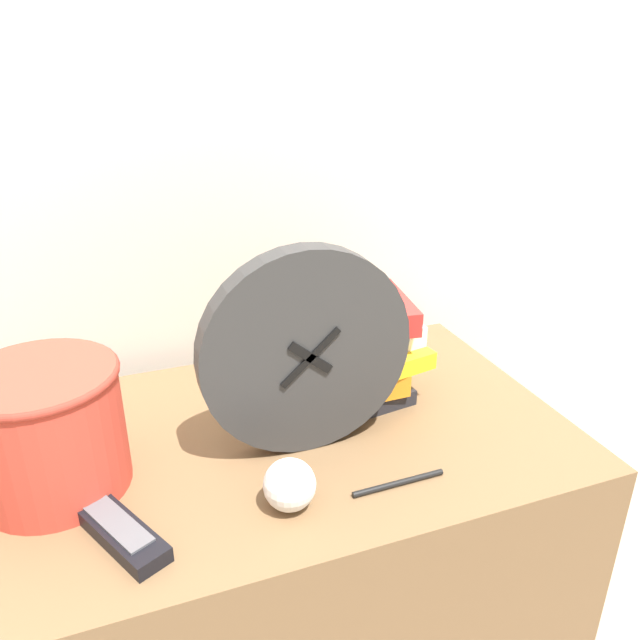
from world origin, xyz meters
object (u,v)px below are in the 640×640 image
at_px(book_stack, 340,351).
at_px(tv_remote, 113,525).
at_px(crumpled_paper_ball, 290,485).
at_px(desk_clock, 306,352).
at_px(pen, 399,483).
at_px(basket, 47,427).

xyz_separation_m(book_stack, tv_remote, (-0.37, -0.20, -0.07)).
height_order(tv_remote, crumpled_paper_ball, crumpled_paper_ball).
distance_m(desk_clock, pen, 0.21).
relative_size(desk_clock, tv_remote, 1.63).
xyz_separation_m(basket, pen, (0.42, -0.16, -0.09)).
height_order(book_stack, tv_remote, book_stack).
bearing_deg(desk_clock, book_stack, 49.73).
xyz_separation_m(book_stack, pen, (-0.02, -0.24, -0.08)).
relative_size(tv_remote, crumpled_paper_ball, 2.75).
relative_size(desk_clock, pen, 2.27).
xyz_separation_m(desk_clock, crumpled_paper_ball, (-0.06, -0.12, -0.12)).
xyz_separation_m(crumpled_paper_ball, pen, (0.15, -0.01, -0.03)).
relative_size(desk_clock, basket, 1.52).
bearing_deg(book_stack, crumpled_paper_ball, -124.82).
bearing_deg(book_stack, pen, -93.60).
relative_size(basket, tv_remote, 1.08).
bearing_deg(pen, tv_remote, 173.08).
bearing_deg(crumpled_paper_ball, book_stack, 55.18).
height_order(crumpled_paper_ball, pen, crumpled_paper_ball).
bearing_deg(tv_remote, desk_clock, 17.57).
bearing_deg(desk_clock, basket, 175.04).
height_order(book_stack, basket, basket).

